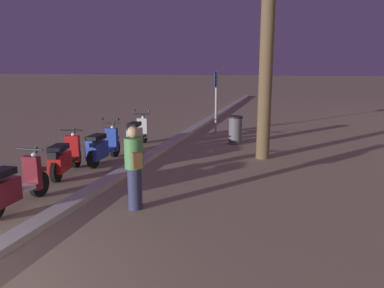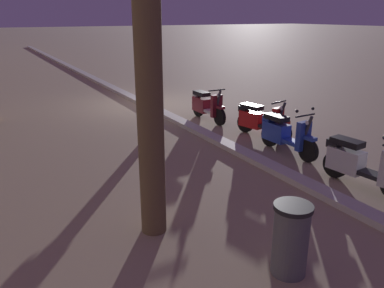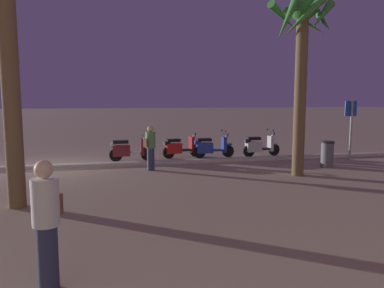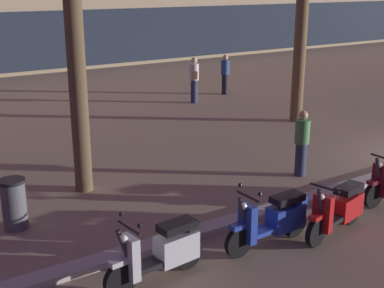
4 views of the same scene
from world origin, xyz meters
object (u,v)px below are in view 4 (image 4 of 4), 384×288
Objects in this scene: scooter_blue_gap_after_mid at (274,220)px; pedestrian_by_palm_tree at (194,79)px; litter_bin at (14,204)px; scooter_silver_lead_nearest at (163,251)px; scooter_red_last_in_row at (339,209)px; pedestrian_window_shopping at (302,142)px; pedestrian_strolling_near_curb at (225,74)px.

pedestrian_by_palm_tree is (5.00, 9.98, 0.45)m from scooter_blue_gap_after_mid.
scooter_blue_gap_after_mid reaches higher than litter_bin.
scooter_silver_lead_nearest is 3.46m from scooter_red_last_in_row.
pedestrian_window_shopping is 0.92× the size of pedestrian_by_palm_tree.
pedestrian_window_shopping is at bearing -7.75° from litter_bin.
pedestrian_window_shopping is 6.40m from litter_bin.
scooter_red_last_in_row is at bearing -12.90° from scooter_blue_gap_after_mid.
pedestrian_by_palm_tree reaches higher than pedestrian_strolling_near_curb.
pedestrian_by_palm_tree is at bearing 39.05° from litter_bin.
scooter_blue_gap_after_mid is at bearing -2.47° from scooter_silver_lead_nearest.
scooter_red_last_in_row is at bearing -109.84° from pedestrian_by_palm_tree.
pedestrian_strolling_near_curb is 1.02× the size of pedestrian_window_shopping.
scooter_silver_lead_nearest is 1.11× the size of pedestrian_strolling_near_curb.
scooter_silver_lead_nearest is 0.98× the size of scooter_blue_gap_after_mid.
scooter_silver_lead_nearest is 1.00× the size of scooter_red_last_in_row.
scooter_red_last_in_row is 1.03× the size of pedestrian_by_palm_tree.
scooter_blue_gap_after_mid is 1.06× the size of pedestrian_by_palm_tree.
pedestrian_strolling_near_curb reaches higher than scooter_silver_lead_nearest.
scooter_blue_gap_after_mid is at bearing -141.82° from pedestrian_window_shopping.
pedestrian_window_shopping is (4.94, 2.11, 0.36)m from scooter_silver_lead_nearest.
litter_bin is (-8.53, -6.92, -0.42)m from pedestrian_by_palm_tree.
pedestrian_window_shopping reaches higher than scooter_silver_lead_nearest.
litter_bin is at bearing 172.25° from pedestrian_window_shopping.
pedestrian_by_palm_tree is at bearing 70.16° from scooter_red_last_in_row.
pedestrian_by_palm_tree reaches higher than scooter_blue_gap_after_mid.
pedestrian_by_palm_tree reaches higher than scooter_silver_lead_nearest.
scooter_blue_gap_after_mid is 1.02× the size of scooter_red_last_in_row.
litter_bin is at bearing 115.08° from scooter_silver_lead_nearest.
scooter_red_last_in_row is at bearing -34.82° from litter_bin.
pedestrian_strolling_near_curb is (6.91, 10.62, 0.37)m from scooter_blue_gap_after_mid.
scooter_red_last_in_row is at bearing -6.45° from scooter_silver_lead_nearest.
pedestrian_window_shopping is at bearing 38.18° from scooter_blue_gap_after_mid.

